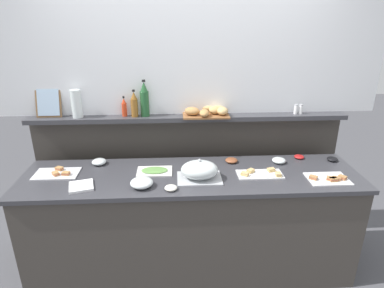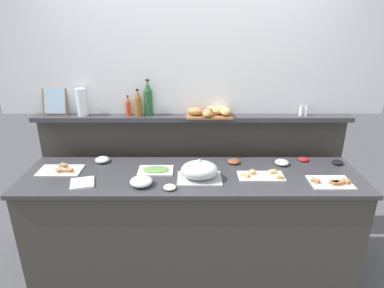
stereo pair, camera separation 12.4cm
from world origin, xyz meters
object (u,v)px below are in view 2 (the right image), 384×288
at_px(glass_bowl_small, 101,160).
at_px(condiment_bowl_dark, 302,159).
at_px(hot_sauce_bottle, 127,107).
at_px(glass_bowl_medium, 281,162).
at_px(bread_basket, 211,112).
at_px(cold_cuts_platter, 154,170).
at_px(water_carafe, 80,102).
at_px(condiment_bowl_teal, 336,162).
at_px(vinegar_bottle_amber, 137,104).
at_px(napkin_stack, 81,183).
at_px(condiment_bowl_red, 232,161).
at_px(sandwich_platter_rear, 260,175).
at_px(sandwich_platter_side, 330,182).
at_px(condiment_bowl_cream, 169,187).
at_px(sandwich_platter_front, 60,170).
at_px(serving_cloche, 198,171).
at_px(glass_bowl_large, 140,182).
at_px(framed_picture, 53,101).
at_px(salt_shaker, 300,111).
at_px(pepper_shaker, 305,111).
at_px(wine_bottle_green, 147,99).

height_order(glass_bowl_small, condiment_bowl_dark, glass_bowl_small).
xyz_separation_m(condiment_bowl_dark, hot_sauce_bottle, (-1.53, 0.19, 0.42)).
bearing_deg(glass_bowl_medium, bread_basket, 156.39).
height_order(cold_cuts_platter, water_carafe, water_carafe).
distance_m(condiment_bowl_teal, vinegar_bottle_amber, 1.78).
bearing_deg(napkin_stack, condiment_bowl_red, 17.67).
bearing_deg(sandwich_platter_rear, water_carafe, 162.31).
distance_m(glass_bowl_medium, bread_basket, 0.74).
height_order(sandwich_platter_side, condiment_bowl_cream, sandwich_platter_side).
relative_size(napkin_stack, water_carafe, 0.71).
height_order(glass_bowl_medium, glass_bowl_small, glass_bowl_small).
bearing_deg(bread_basket, condiment_bowl_dark, -12.23).
distance_m(glass_bowl_small, condiment_bowl_cream, 0.77).
height_order(glass_bowl_medium, condiment_bowl_dark, glass_bowl_medium).
distance_m(sandwich_platter_rear, glass_bowl_medium, 0.31).
xyz_separation_m(sandwich_platter_front, bread_basket, (1.24, 0.37, 0.39)).
relative_size(serving_cloche, napkin_stack, 2.00).
xyz_separation_m(glass_bowl_large, napkin_stack, (-0.44, 0.02, -0.02)).
xyz_separation_m(condiment_bowl_teal, water_carafe, (-2.19, 0.25, 0.46)).
height_order(glass_bowl_large, hot_sauce_bottle, hot_sauce_bottle).
relative_size(cold_cuts_platter, condiment_bowl_teal, 3.04).
distance_m(condiment_bowl_dark, framed_picture, 2.23).
xyz_separation_m(serving_cloche, glass_bowl_large, (-0.43, -0.10, -0.04)).
bearing_deg(vinegar_bottle_amber, glass_bowl_large, -81.48).
bearing_deg(salt_shaker, sandwich_platter_side, -81.18).
height_order(pepper_shaker, framed_picture, framed_picture).
xyz_separation_m(hot_sauce_bottle, salt_shaker, (1.52, -0.02, -0.03)).
height_order(hot_sauce_bottle, wine_bottle_green, wine_bottle_green).
bearing_deg(hot_sauce_bottle, salt_shaker, -0.58).
relative_size(condiment_bowl_teal, water_carafe, 0.39).
distance_m(sandwich_platter_side, water_carafe, 2.14).
height_order(sandwich_platter_side, condiment_bowl_dark, sandwich_platter_side).
distance_m(vinegar_bottle_amber, wine_bottle_green, 0.10).
bearing_deg(sandwich_platter_rear, sandwich_platter_front, 176.45).
height_order(condiment_bowl_teal, vinegar_bottle_amber, vinegar_bottle_amber).
xyz_separation_m(condiment_bowl_red, pepper_shaker, (0.64, 0.23, 0.38)).
bearing_deg(salt_shaker, vinegar_bottle_amber, -179.81).
height_order(serving_cloche, bread_basket, bread_basket).
distance_m(glass_bowl_large, vinegar_bottle_amber, 0.76).
distance_m(glass_bowl_large, condiment_bowl_teal, 1.66).
distance_m(sandwich_platter_front, hot_sauce_bottle, 0.77).
relative_size(glass_bowl_small, condiment_bowl_teal, 1.31).
bearing_deg(glass_bowl_small, condiment_bowl_dark, 0.97).
bearing_deg(condiment_bowl_teal, glass_bowl_medium, -178.19).
distance_m(sandwich_platter_rear, condiment_bowl_cream, 0.73).
distance_m(salt_shaker, bread_basket, 0.78).
height_order(sandwich_platter_front, cold_cuts_platter, sandwich_platter_front).
height_order(napkin_stack, framed_picture, framed_picture).
height_order(condiment_bowl_red, wine_bottle_green, wine_bottle_green).
relative_size(glass_bowl_medium, water_carafe, 0.48).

